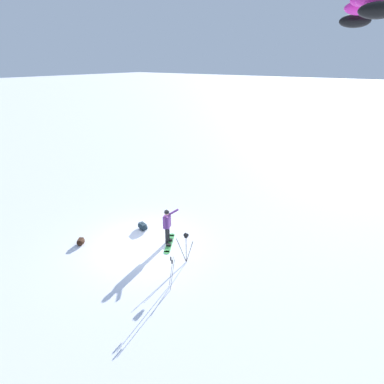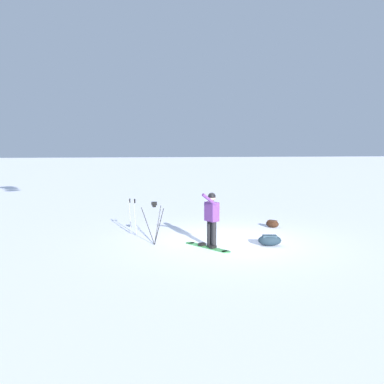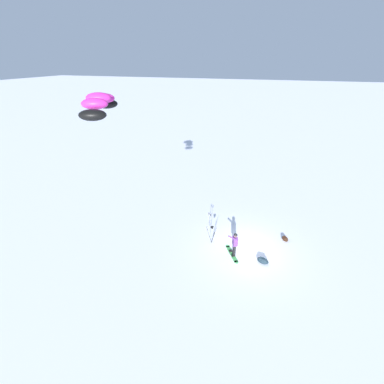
# 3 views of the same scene
# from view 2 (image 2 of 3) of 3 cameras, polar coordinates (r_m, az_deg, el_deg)

# --- Properties ---
(ground_plane) EXTENTS (300.00, 300.00, 0.00)m
(ground_plane) POSITION_cam_2_polar(r_m,az_deg,el_deg) (12.82, 4.75, -7.02)
(ground_plane) COLOR white
(snowboarder) EXTENTS (0.64, 0.60, 1.67)m
(snowboarder) POSITION_cam_2_polar(r_m,az_deg,el_deg) (11.75, 2.82, -3.23)
(snowboarder) COLOR black
(snowboarder) RESTS_ON ground_plane
(snowboard) EXTENTS (1.54, 1.03, 0.10)m
(snowboard) POSITION_cam_2_polar(r_m,az_deg,el_deg) (11.94, 2.21, -7.86)
(snowboard) COLOR #3F994C
(snowboard) RESTS_ON ground_plane
(gear_bag_large) EXTENTS (0.61, 0.56, 0.27)m
(gear_bag_large) POSITION_cam_2_polar(r_m,az_deg,el_deg) (15.22, 11.47, -4.48)
(gear_bag_large) COLOR black
(gear_bag_large) RESTS_ON ground_plane
(camera_tripod) EXTENTS (0.64, 0.67, 1.33)m
(camera_tripod) POSITION_cam_2_polar(r_m,az_deg,el_deg) (12.14, -5.41, -3.19)
(camera_tripod) COLOR #262628
(camera_tripod) RESTS_ON ground_plane
(gear_bag_small) EXTENTS (0.54, 0.77, 0.34)m
(gear_bag_small) POSITION_cam_2_polar(r_m,az_deg,el_deg) (12.32, 11.10, -6.79)
(gear_bag_small) COLOR #192833
(gear_bag_small) RESTS_ON ground_plane
(ski_poles) EXTENTS (0.33, 0.27, 1.24)m
(ski_poles) POSITION_cam_2_polar(r_m,az_deg,el_deg) (13.64, -8.57, -2.77)
(ski_poles) COLOR gray
(ski_poles) RESTS_ON ground_plane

